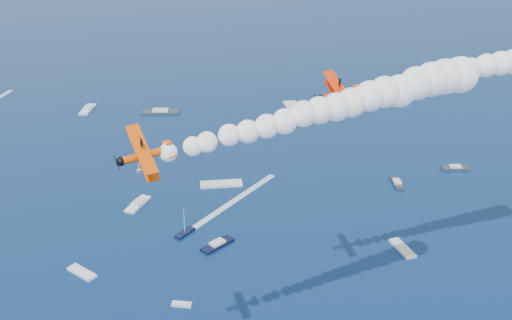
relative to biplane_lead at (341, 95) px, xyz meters
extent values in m
cube|color=black|center=(-22.73, 52.18, -55.45)|extent=(5.85, 5.78, 0.70)
cube|color=white|center=(-25.83, 23.10, -55.45)|extent=(4.63, 2.72, 0.70)
cube|color=#2E353E|center=(64.42, 74.60, -55.45)|extent=(8.83, 4.24, 0.70)
cube|color=silver|center=(30.51, 35.03, -55.45)|extent=(4.21, 9.23, 0.70)
cube|color=white|center=(-48.19, 39.23, -55.45)|extent=(7.31, 7.69, 0.70)
cube|color=white|center=(-9.73, 77.51, -55.45)|extent=(12.80, 4.74, 0.70)
cube|color=#2B2E39|center=(42.45, 68.36, -55.45)|extent=(3.52, 8.31, 0.70)
cube|color=white|center=(26.34, 134.44, -55.45)|extent=(5.13, 15.69, 0.70)
cube|color=#2F363F|center=(-24.85, 140.36, -55.45)|extent=(14.92, 6.92, 0.70)
cube|color=white|center=(-52.57, 148.09, -55.45)|extent=(6.50, 11.54, 0.70)
cube|color=white|center=(-34.61, 69.68, -55.45)|extent=(7.72, 9.94, 0.70)
cube|color=black|center=(20.92, 119.76, -55.45)|extent=(14.47, 7.30, 0.70)
cube|color=black|center=(-15.07, 45.11, -55.45)|extent=(9.37, 7.77, 0.70)
cube|color=white|center=(-6.90, 67.62, -55.77)|extent=(28.61, 27.96, 0.04)
camera|label=1|loc=(-29.99, -89.19, 33.87)|focal=44.33mm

